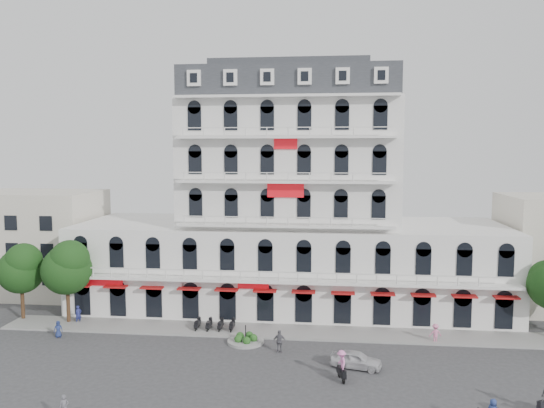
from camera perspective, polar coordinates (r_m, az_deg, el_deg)
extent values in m
plane|color=#38383A|center=(42.09, 0.07, -17.69)|extent=(120.00, 120.00, 0.00)
cube|color=gray|center=(50.41, 1.16, -13.56)|extent=(53.00, 4.00, 0.16)
cube|color=silver|center=(57.86, 1.92, -6.47)|extent=(45.00, 14.00, 9.00)
cube|color=silver|center=(56.56, 1.96, 4.48)|extent=(22.00, 12.00, 13.00)
cube|color=#2D3035|center=(56.95, 1.99, 12.56)|extent=(21.56, 11.76, 3.00)
cube|color=#2D3035|center=(57.21, 2.00, 14.45)|extent=(15.84, 8.64, 0.80)
cube|color=#AE1516|center=(50.83, 1.31, -9.36)|extent=(40.50, 1.00, 0.15)
cube|color=red|center=(50.59, 1.46, 1.50)|extent=(3.50, 0.10, 1.40)
cube|color=beige|center=(68.43, -23.93, -3.78)|extent=(14.00, 10.00, 12.00)
cylinder|color=gray|center=(47.93, -2.85, -14.55)|extent=(3.20, 3.20, 0.24)
cylinder|color=black|center=(47.66, -2.86, -13.67)|extent=(0.08, 0.08, 1.40)
sphere|color=#28501A|center=(47.72, -2.00, -14.22)|extent=(0.70, 0.70, 0.70)
sphere|color=#28501A|center=(48.40, -2.46, -13.93)|extent=(0.70, 0.70, 0.70)
sphere|color=#28501A|center=(48.29, -3.45, -13.98)|extent=(0.70, 0.70, 0.70)
sphere|color=#28501A|center=(47.53, -3.64, -14.31)|extent=(0.70, 0.70, 0.70)
sphere|color=#28501A|center=(47.16, -2.74, -14.47)|extent=(0.70, 0.70, 0.70)
cylinder|color=#382314|center=(58.88, -25.24, -9.55)|extent=(0.36, 0.36, 3.52)
sphere|color=#113612|center=(58.15, -25.38, -6.51)|extent=(4.48, 4.48, 4.48)
sphere|color=#113612|center=(57.44, -25.15, -5.58)|extent=(3.52, 3.52, 3.52)
sphere|color=#113612|center=(58.48, -25.59, -5.81)|extent=(3.20, 3.20, 3.20)
cylinder|color=#382314|center=(56.04, -21.07, -10.03)|extent=(0.36, 0.36, 3.74)
sphere|color=#113612|center=(55.24, -21.20, -6.63)|extent=(4.76, 4.76, 4.76)
sphere|color=#113612|center=(54.53, -20.92, -5.60)|extent=(3.74, 3.74, 3.74)
sphere|color=#113612|center=(55.54, -21.45, -5.86)|extent=(3.40, 3.40, 3.40)
imported|color=silver|center=(43.15, 9.03, -16.19)|extent=(4.19, 2.41, 1.34)
imported|color=slate|center=(36.75, -21.45, -19.67)|extent=(0.63, 0.50, 1.52)
cube|color=black|center=(40.96, 7.47, -17.59)|extent=(0.72, 1.54, 0.35)
torus|color=black|center=(40.59, 7.70, -18.24)|extent=(0.27, 0.61, 0.60)
torus|color=black|center=(41.55, 7.24, -17.64)|extent=(0.27, 0.61, 0.60)
imported|color=pink|center=(40.65, 7.49, -16.54)|extent=(0.95, 1.31, 1.82)
imported|color=navy|center=(52.61, -22.01, -12.37)|extent=(0.88, 0.77, 1.51)
imported|color=#5B5A62|center=(45.51, 0.82, -14.55)|extent=(1.14, 0.51, 1.91)
imported|color=pink|center=(49.72, 17.16, -13.15)|extent=(1.19, 0.80, 1.70)
imported|color=navy|center=(55.88, -20.11, -11.10)|extent=(0.72, 0.77, 1.77)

